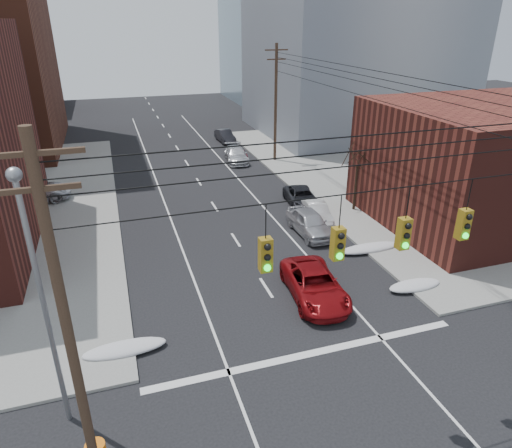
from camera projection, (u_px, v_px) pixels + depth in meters
sidewalk_ne at (476, 163)px, 44.66m from camera, size 40.00×40.00×0.15m
building_office at (356, 23)px, 52.88m from camera, size 22.00×20.00×25.00m
building_glass at (289, 31)px, 76.60m from camera, size 20.00×18.00×22.00m
building_storefront at (497, 164)px, 30.99m from camera, size 16.00×12.00×8.00m
utility_pole_left at (68, 331)px, 11.56m from camera, size 2.20×0.28×11.00m
utility_pole_far at (276, 102)px, 43.20m from camera, size 2.20×0.28×11.00m
traffic_signals at (372, 237)px, 13.37m from camera, size 17.00×0.42×2.02m
street_light at (39, 285)px, 13.98m from camera, size 0.44×0.44×9.32m
bare_tree at (356, 181)px, 32.79m from camera, size 2.09×2.20×4.93m
snow_nw at (125, 349)px, 19.36m from camera, size 3.50×1.08×0.42m
snow_ne at (415, 285)px, 23.94m from camera, size 3.00×1.08×0.42m
snow_east_far at (370, 248)px, 27.84m from camera, size 4.00×1.08×0.42m
red_pickup at (315, 285)px, 23.01m from camera, size 2.98×5.57×1.49m
parked_car_a at (310, 223)px, 29.88m from camera, size 1.95×4.66×1.58m
parked_car_b at (317, 212)px, 31.88m from camera, size 1.78×3.93×1.25m
parked_car_c at (301, 197)px, 34.61m from camera, size 2.66×4.73×1.25m
parked_car_d at (236, 154)px, 45.13m from camera, size 2.60×5.13×1.43m
parked_car_e at (237, 152)px, 46.41m from camera, size 1.61×3.65×1.22m
parked_car_f at (225, 136)px, 52.32m from camera, size 1.67×4.21×1.36m
lot_car_b at (32, 192)px, 34.74m from camera, size 5.81×3.06×1.56m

